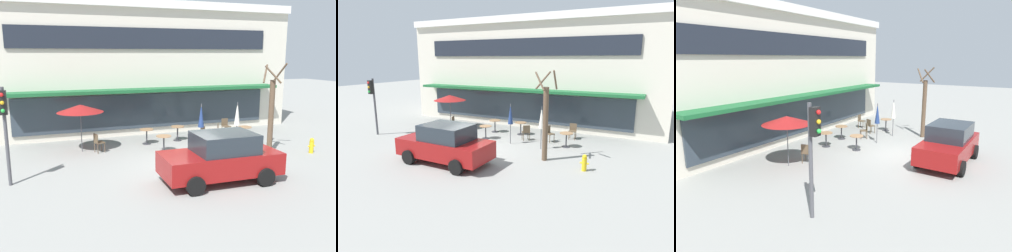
{
  "view_description": "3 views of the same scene",
  "coord_description": "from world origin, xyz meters",
  "views": [
    {
      "loc": [
        -5.62,
        -12.83,
        4.46
      ],
      "look_at": [
        -0.19,
        2.36,
        1.17
      ],
      "focal_mm": 38.0,
      "sensor_mm": 36.0,
      "label": 1
    },
    {
      "loc": [
        8.43,
        -12.09,
        4.53
      ],
      "look_at": [
        0.79,
        2.38,
        0.85
      ],
      "focal_mm": 32.0,
      "sensor_mm": 36.0,
      "label": 2
    },
    {
      "loc": [
        -13.04,
        -5.16,
        4.58
      ],
      "look_at": [
        -0.26,
        3.08,
        1.11
      ],
      "focal_mm": 32.0,
      "sensor_mm": 36.0,
      "label": 3
    }
  ],
  "objects": [
    {
      "name": "cafe_chair_2",
      "position": [
        3.01,
        3.28,
        0.53
      ],
      "size": [
        0.53,
        0.53,
        0.89
      ],
      "color": "brown",
      "rests_on": "ground"
    },
    {
      "name": "patio_umbrella_green_folded",
      "position": [
        -4.01,
        3.53,
        2.02
      ],
      "size": [
        2.1,
        2.1,
        2.2
      ],
      "color": "#4C4C51",
      "rests_on": "ground"
    },
    {
      "name": "cafe_chair_0",
      "position": [
        4.02,
        4.5,
        0.53
      ],
      "size": [
        0.43,
        0.43,
        0.89
      ],
      "color": "brown",
      "rests_on": "ground"
    },
    {
      "name": "fire_hydrant",
      "position": [
        5.83,
        -0.26,
        0.35
      ],
      "size": [
        0.36,
        0.2,
        0.71
      ],
      "color": "gold",
      "rests_on": "ground"
    },
    {
      "name": "patio_umbrella_corner_open",
      "position": [
        1.29,
        1.93,
        1.63
      ],
      "size": [
        0.28,
        0.28,
        2.2
      ],
      "color": "#4C4C51",
      "rests_on": "ground"
    },
    {
      "name": "cafe_chair_3",
      "position": [
        1.77,
        2.95,
        0.53
      ],
      "size": [
        0.56,
        0.56,
        0.89
      ],
      "color": "brown",
      "rests_on": "ground"
    },
    {
      "name": "cafe_table_near_wall",
      "position": [
        0.93,
        4.03,
        0.52
      ],
      "size": [
        0.7,
        0.7,
        0.76
      ],
      "color": "#333338",
      "rests_on": "ground"
    },
    {
      "name": "building_facade",
      "position": [
        0.0,
        9.96,
        3.65
      ],
      "size": [
        17.85,
        9.1,
        7.3
      ],
      "color": "beige",
      "rests_on": "ground"
    },
    {
      "name": "parked_sedan",
      "position": [
        0.18,
        -2.16,
        0.88
      ],
      "size": [
        4.23,
        2.07,
        1.76
      ],
      "color": "maroon",
      "rests_on": "ground"
    },
    {
      "name": "cafe_table_by_tree",
      "position": [
        4.17,
        2.73,
        0.52
      ],
      "size": [
        0.7,
        0.7,
        0.76
      ],
      "color": "#333338",
      "rests_on": "ground"
    },
    {
      "name": "street_tree",
      "position": [
        3.91,
        0.24,
        1.85
      ],
      "size": [
        1.0,
        1.06,
        4.08
      ],
      "color": "brown",
      "rests_on": "ground"
    },
    {
      "name": "ground_plane",
      "position": [
        0.0,
        0.0,
        0.0
      ],
      "size": [
        80.0,
        80.0,
        0.0
      ],
      "primitive_type": "plane",
      "color": "gray"
    },
    {
      "name": "patio_umbrella_cream_folded",
      "position": [
        3.12,
        1.79,
        1.63
      ],
      "size": [
        0.28,
        0.28,
        2.2
      ],
      "color": "#4C4C51",
      "rests_on": "ground"
    },
    {
      "name": "traffic_light_pole",
      "position": [
        -6.83,
        -0.14,
        2.3
      ],
      "size": [
        0.26,
        0.44,
        3.4
      ],
      "color": "#47474C",
      "rests_on": "ground"
    },
    {
      "name": "cafe_table_mid_patio",
      "position": [
        -0.45,
        2.21,
        0.52
      ],
      "size": [
        0.7,
        0.7,
        0.76
      ],
      "color": "#333338",
      "rests_on": "ground"
    },
    {
      "name": "cafe_chair_1",
      "position": [
        -3.34,
        3.08,
        0.53
      ],
      "size": [
        0.5,
        0.5,
        0.89
      ],
      "color": "brown",
      "rests_on": "ground"
    },
    {
      "name": "cafe_table_streetside",
      "position": [
        -0.79,
        3.87,
        0.52
      ],
      "size": [
        0.7,
        0.7,
        0.76
      ],
      "color": "#333338",
      "rests_on": "ground"
    }
  ]
}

